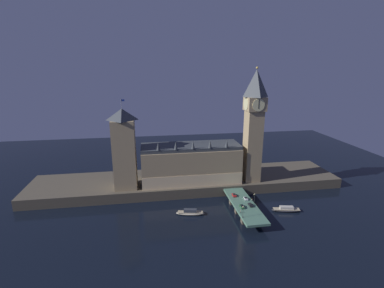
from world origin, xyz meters
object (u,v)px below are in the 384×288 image
Objects in this scene: car_northbound_lead at (234,195)px; car_northbound_trail at (242,207)px; pedestrian_near_rail at (241,212)px; boat_upstream at (190,213)px; car_southbound_lead at (251,205)px; street_lamp_near at (243,210)px; pedestrian_mid_walk at (252,200)px; car_southbound_trail at (246,199)px; street_lamp_mid at (254,197)px; clock_tower at (254,123)px; boat_downstream at (286,210)px; victoria_tower at (124,149)px.

car_northbound_lead is 0.96× the size of car_northbound_trail.
car_northbound_lead is 2.55× the size of pedestrian_near_rail.
pedestrian_near_rail is 29.98m from boat_upstream.
street_lamp_near is (-8.97, -11.87, 3.63)m from car_southbound_lead.
pedestrian_mid_walk is (2.86, 5.42, 0.17)m from car_southbound_lead.
car_northbound_lead is 0.62× the size of street_lamp_near.
street_lamp_near is (-8.97, -20.26, 3.62)m from car_southbound_trail.
car_southbound_lead is 0.70× the size of street_lamp_mid.
street_lamp_near reaches higher than street_lamp_mid.
car_southbound_lead is (-12.78, -34.64, -42.15)m from clock_tower.
boat_downstream is (20.31, -5.31, -5.25)m from pedestrian_mid_walk.
victoria_tower is 83.09m from pedestrian_near_rail.
car_northbound_trail is at bearing -12.56° from boat_upstream.
car_southbound_lead is 6.13m from pedestrian_mid_walk.
car_northbound_lead is 32.51m from boat_downstream.
car_northbound_trail is 0.99× the size of car_southbound_lead.
boat_downstream is at bearing -14.65° from pedestrian_mid_walk.
car_northbound_trail is (0.00, -15.31, 0.03)m from car_northbound_lead.
clock_tower reaches higher than car_southbound_lead.
clock_tower is 17.70× the size of car_northbound_trail.
boat_upstream is at bearing 176.20° from street_lamp_mid.
victoria_tower is 3.39× the size of boat_upstream.
clock_tower is 11.40× the size of street_lamp_near.
pedestrian_mid_walk is 0.09× the size of boat_downstream.
victoria_tower is at bearing 141.15° from boat_upstream.
street_lamp_mid reaches higher than boat_upstream.
victoria_tower is at bearing 156.44° from street_lamp_mid.
boat_downstream is (28.88, 1.29, -5.13)m from car_northbound_trail.
clock_tower is at bearing 47.96° from car_northbound_lead.
pedestrian_mid_walk is at bearing -108.75° from clock_tower.
boat_downstream is (28.88, -14.02, -5.10)m from car_northbound_lead.
pedestrian_near_rail is at bearing -24.98° from boat_upstream.
street_lamp_mid is at bearing 50.28° from street_lamp_near.
pedestrian_mid_walk reaches higher than car_northbound_trail.
car_southbound_trail is 0.57× the size of street_lamp_near.
car_southbound_trail is at bearing 133.82° from pedestrian_mid_walk.
car_northbound_lead is 26.44m from street_lamp_near.
clock_tower is 59.41m from boat_downstream.
boat_downstream is (58.51, -5.31, -0.10)m from boat_upstream.
car_southbound_trail is at bearing 120.45° from street_lamp_mid.
clock_tower reaches higher than car_southbound_trail.
car_southbound_lead is at bearing -117.82° from pedestrian_mid_walk.
pedestrian_near_rail is at bearing -97.68° from car_northbound_lead.
car_northbound_lead is 0.95× the size of car_southbound_lead.
car_southbound_lead is at bearing -26.28° from victoria_tower.
car_northbound_lead is 0.24× the size of boat_upstream.
pedestrian_mid_walk is 0.25× the size of street_lamp_mid.
pedestrian_mid_walk is at bearing 37.59° from car_northbound_trail.
pedestrian_near_rail reaches higher than car_northbound_trail.
boat_downstream is (23.17, -8.28, -5.08)m from car_southbound_trail.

